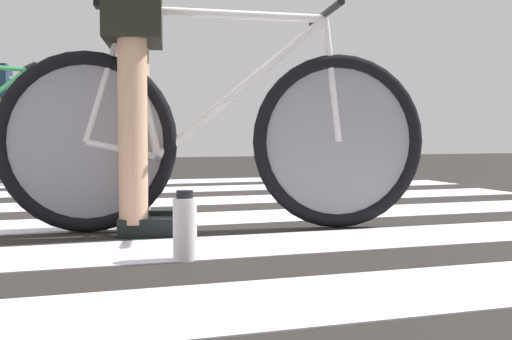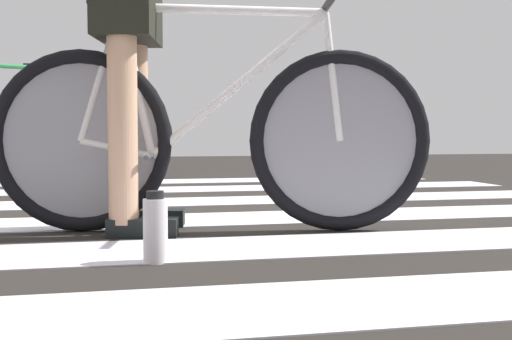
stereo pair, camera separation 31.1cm
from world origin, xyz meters
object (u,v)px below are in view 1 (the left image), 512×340
Objects in this scene: cyclist_1_of_3 at (135,65)px; water_bottle at (185,227)px; bicycle_1_of_3 at (214,135)px; bicycle_3_of_3 at (35,133)px.

cyclist_1_of_3 is 0.86m from water_bottle.
cyclist_1_of_3 is at bearing 94.43° from water_bottle.
cyclist_1_of_3 is at bearing 180.00° from bicycle_1_of_3.
bicycle_1_of_3 is at bearing 66.85° from water_bottle.
water_bottle is at bearing -101.86° from bicycle_1_of_3.
water_bottle is at bearing -74.28° from cyclist_1_of_3.
bicycle_3_of_3 is at bearing 95.50° from water_bottle.
bicycle_1_of_3 and bicycle_3_of_3 have the same top height.
bicycle_1_of_3 is 0.70m from water_bottle.
cyclist_1_of_3 is (-0.30, 0.06, 0.28)m from bicycle_1_of_3.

